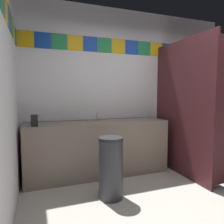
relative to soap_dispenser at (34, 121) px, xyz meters
name	(u,v)px	position (x,y,z in m)	size (l,w,h in m)	color
ground_plane	(200,215)	(1.66, -1.33, -0.94)	(8.26, 8.26, 0.00)	#B2ADA3
wall_back	(130,89)	(1.66, 0.47, 0.44)	(3.76, 0.09, 2.76)	silver
vanity_counter	(98,148)	(0.95, 0.16, -0.51)	(2.25, 0.55, 0.87)	gray
faucet_center	(97,118)	(0.95, 0.25, -0.03)	(0.04, 0.10, 0.14)	silver
soap_dispenser	(34,121)	(0.00, 0.00, 0.00)	(0.09, 0.09, 0.16)	black
stall_divider	(201,109)	(2.38, -0.51, 0.13)	(0.92, 1.39, 2.15)	#471E23
toilet	(198,148)	(2.83, 0.01, -0.64)	(0.39, 0.49, 0.74)	white
trash_bin	(111,168)	(0.88, -0.64, -0.56)	(0.31, 0.31, 0.78)	#333338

